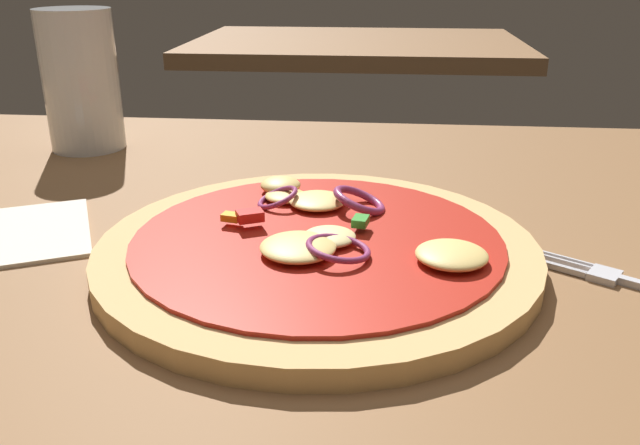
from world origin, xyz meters
TOP-DOWN VIEW (x-y plane):
  - dining_table at (0.00, 0.00)m, footprint 1.45×0.81m
  - pizza at (-0.01, 0.00)m, footprint 0.30×0.30m
  - beer_glass at (-0.28, 0.26)m, footprint 0.08×0.08m
  - napkin at (-0.25, 0.02)m, footprint 0.16×0.16m
  - background_table at (-0.04, 1.28)m, footprint 0.80×0.58m

SIDE VIEW (x-z plane):
  - dining_table at x=0.00m, z-range 0.00..0.04m
  - background_table at x=-0.04m, z-range 0.00..0.04m
  - napkin at x=-0.25m, z-range 0.04..0.04m
  - pizza at x=-0.01m, z-range 0.03..0.06m
  - beer_glass at x=-0.28m, z-range 0.03..0.18m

